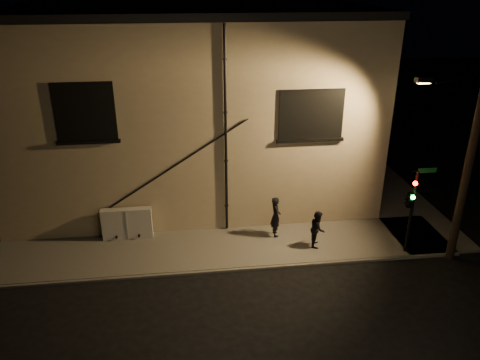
{
  "coord_description": "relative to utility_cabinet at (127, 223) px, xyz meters",
  "views": [
    {
      "loc": [
        -3.45,
        -14.41,
        9.99
      ],
      "look_at": [
        -1.38,
        1.8,
        2.85
      ],
      "focal_mm": 35.0,
      "sensor_mm": 36.0,
      "label": 1
    }
  ],
  "objects": [
    {
      "name": "pedestrian_a",
      "position": [
        6.02,
        -0.54,
        0.2
      ],
      "size": [
        0.45,
        0.65,
        1.72
      ],
      "primitive_type": "imported",
      "rotation": [
        0.0,
        0.0,
        1.64
      ],
      "color": "black",
      "rests_on": "sidewalk"
    },
    {
      "name": "traffic_signal",
      "position": [
        10.63,
        -2.51,
        1.69
      ],
      "size": [
        1.22,
        2.04,
        3.48
      ],
      "color": "black",
      "rests_on": "sidewalk"
    },
    {
      "name": "sidewalk",
      "position": [
        7.11,
        1.69,
        -0.72
      ],
      "size": [
        21.0,
        16.0,
        0.12
      ],
      "color": "#58544F",
      "rests_on": "ground"
    },
    {
      "name": "ground",
      "position": [
        5.89,
        -2.7,
        -0.78
      ],
      "size": [
        90.0,
        90.0,
        0.0
      ],
      "primitive_type": "plane",
      "color": "black"
    },
    {
      "name": "utility_cabinet",
      "position": [
        0.0,
        0.0,
        0.0
      ],
      "size": [
        2.0,
        0.34,
        1.32
      ],
      "primitive_type": "cube",
      "color": "#B4B1AB",
      "rests_on": "sidewalk"
    },
    {
      "name": "streetlamp_pole",
      "position": [
        12.33,
        -2.83,
        3.09
      ],
      "size": [
        2.03,
        1.39,
        7.3
      ],
      "color": "black",
      "rests_on": "ground"
    },
    {
      "name": "pedestrian_b",
      "position": [
        7.51,
        -1.53,
        0.09
      ],
      "size": [
        0.76,
        0.86,
        1.49
      ],
      "primitive_type": "imported",
      "rotation": [
        0.0,
        0.0,
        1.26
      ],
      "color": "black",
      "rests_on": "sidewalk"
    },
    {
      "name": "building",
      "position": [
        2.89,
        6.29,
        3.63
      ],
      "size": [
        16.2,
        12.23,
        8.8
      ],
      "color": "tan",
      "rests_on": "ground"
    }
  ]
}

